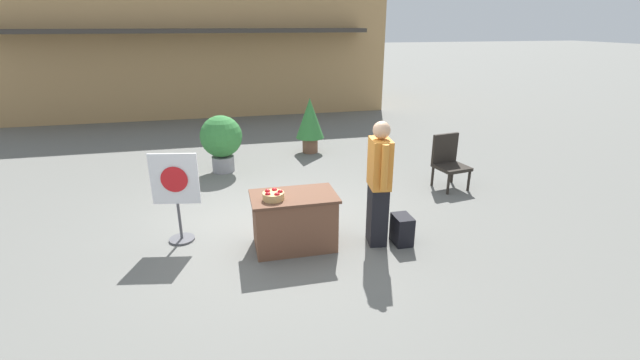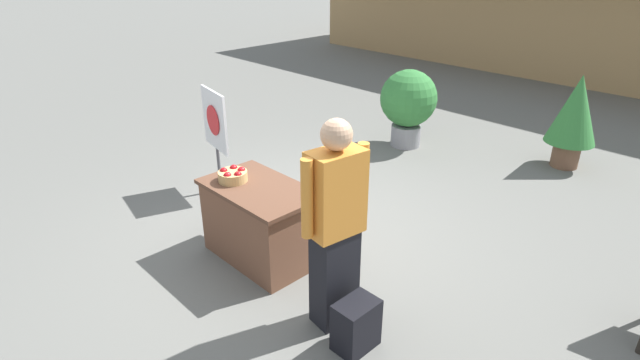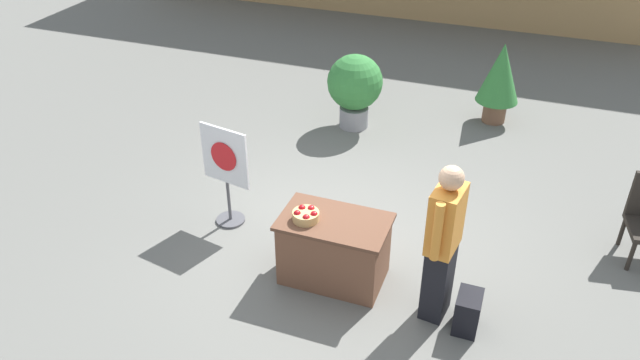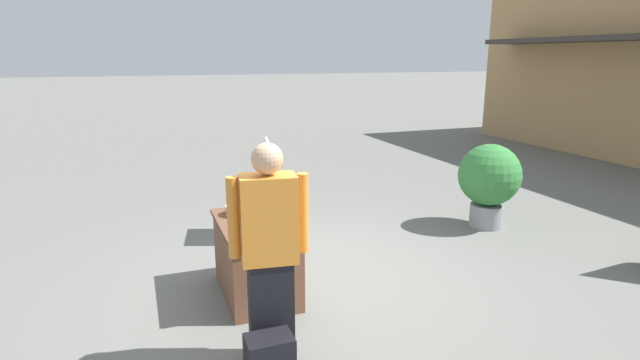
{
  "view_description": "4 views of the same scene",
  "coord_description": "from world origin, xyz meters",
  "px_view_note": "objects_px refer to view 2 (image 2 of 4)",
  "views": [
    {
      "loc": [
        -0.82,
        -5.84,
        2.97
      ],
      "look_at": [
        0.49,
        -0.31,
        0.87
      ],
      "focal_mm": 24.0,
      "sensor_mm": 36.0,
      "label": 1
    },
    {
      "loc": [
        3.52,
        -3.09,
        2.85
      ],
      "look_at": [
        0.1,
        0.22,
        0.61
      ],
      "focal_mm": 28.0,
      "sensor_mm": 36.0,
      "label": 2
    },
    {
      "loc": [
        1.76,
        -5.56,
        4.65
      ],
      "look_at": [
        -0.23,
        -0.19,
        1.0
      ],
      "focal_mm": 35.0,
      "sensor_mm": 36.0,
      "label": 3
    },
    {
      "loc": [
        4.68,
        -1.58,
        2.38
      ],
      "look_at": [
        -0.38,
        0.31,
        1.02
      ],
      "focal_mm": 28.0,
      "sensor_mm": 36.0,
      "label": 4
    }
  ],
  "objects_px": {
    "person_visitor": "(335,226)",
    "potted_plant_far_right": "(408,102)",
    "potted_plant_near_right": "(575,114)",
    "apple_basket": "(233,175)",
    "backpack": "(356,325)",
    "poster_board": "(216,136)",
    "display_table": "(261,222)"
  },
  "relations": [
    {
      "from": "person_visitor",
      "to": "potted_plant_far_right",
      "type": "xyz_separation_m",
      "value": [
        -2.06,
        3.7,
        -0.21
      ]
    },
    {
      "from": "potted_plant_far_right",
      "to": "potted_plant_near_right",
      "type": "distance_m",
      "value": 2.29
    },
    {
      "from": "apple_basket",
      "to": "potted_plant_near_right",
      "type": "bearing_deg",
      "value": 72.29
    },
    {
      "from": "potted_plant_far_right",
      "to": "backpack",
      "type": "bearing_deg",
      "value": -57.78
    },
    {
      "from": "potted_plant_near_right",
      "to": "apple_basket",
      "type": "bearing_deg",
      "value": -107.71
    },
    {
      "from": "apple_basket",
      "to": "backpack",
      "type": "xyz_separation_m",
      "value": [
        1.79,
        -0.17,
        -0.63
      ]
    },
    {
      "from": "poster_board",
      "to": "display_table",
      "type": "bearing_deg",
      "value": 81.64
    },
    {
      "from": "backpack",
      "to": "poster_board",
      "type": "distance_m",
      "value": 3.21
    },
    {
      "from": "display_table",
      "to": "potted_plant_near_right",
      "type": "height_order",
      "value": "potted_plant_near_right"
    },
    {
      "from": "person_visitor",
      "to": "potted_plant_near_right",
      "type": "distance_m",
      "value": 4.66
    },
    {
      "from": "poster_board",
      "to": "potted_plant_near_right",
      "type": "height_order",
      "value": "potted_plant_near_right"
    },
    {
      "from": "potted_plant_far_right",
      "to": "potted_plant_near_right",
      "type": "bearing_deg",
      "value": 24.71
    },
    {
      "from": "backpack",
      "to": "potted_plant_near_right",
      "type": "distance_m",
      "value": 4.81
    },
    {
      "from": "backpack",
      "to": "potted_plant_near_right",
      "type": "relative_size",
      "value": 0.32
    },
    {
      "from": "backpack",
      "to": "potted_plant_near_right",
      "type": "bearing_deg",
      "value": 93.82
    },
    {
      "from": "display_table",
      "to": "apple_basket",
      "type": "bearing_deg",
      "value": -161.37
    },
    {
      "from": "person_visitor",
      "to": "backpack",
      "type": "distance_m",
      "value": 0.78
    },
    {
      "from": "person_visitor",
      "to": "apple_basket",
      "type": "bearing_deg",
      "value": 5.28
    },
    {
      "from": "display_table",
      "to": "backpack",
      "type": "distance_m",
      "value": 1.53
    },
    {
      "from": "display_table",
      "to": "poster_board",
      "type": "relative_size",
      "value": 0.89
    },
    {
      "from": "display_table",
      "to": "potted_plant_far_right",
      "type": "distance_m",
      "value": 3.67
    },
    {
      "from": "apple_basket",
      "to": "poster_board",
      "type": "xyz_separation_m",
      "value": [
        -1.28,
        0.64,
        -0.1
      ]
    },
    {
      "from": "backpack",
      "to": "potted_plant_far_right",
      "type": "xyz_separation_m",
      "value": [
        -2.4,
        3.81,
        0.49
      ]
    },
    {
      "from": "apple_basket",
      "to": "poster_board",
      "type": "relative_size",
      "value": 0.22
    },
    {
      "from": "apple_basket",
      "to": "potted_plant_far_right",
      "type": "xyz_separation_m",
      "value": [
        -0.61,
        3.64,
        -0.14
      ]
    },
    {
      "from": "display_table",
      "to": "potted_plant_near_right",
      "type": "relative_size",
      "value": 0.89
    },
    {
      "from": "apple_basket",
      "to": "potted_plant_near_right",
      "type": "xyz_separation_m",
      "value": [
        1.47,
        4.6,
        -0.07
      ]
    },
    {
      "from": "person_visitor",
      "to": "potted_plant_far_right",
      "type": "height_order",
      "value": "person_visitor"
    },
    {
      "from": "potted_plant_near_right",
      "to": "display_table",
      "type": "bearing_deg",
      "value": -104.72
    },
    {
      "from": "apple_basket",
      "to": "potted_plant_far_right",
      "type": "bearing_deg",
      "value": 99.55
    },
    {
      "from": "apple_basket",
      "to": "backpack",
      "type": "height_order",
      "value": "apple_basket"
    },
    {
      "from": "person_visitor",
      "to": "backpack",
      "type": "height_order",
      "value": "person_visitor"
    }
  ]
}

